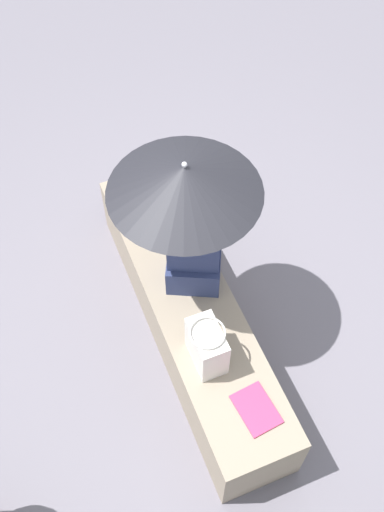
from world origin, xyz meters
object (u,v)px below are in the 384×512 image
(tote_bag_canvas, at_px, (149,193))
(magazine, at_px, (256,409))
(person_seated, at_px, (194,243))
(handbag_black, at_px, (207,346))
(parasol, at_px, (185,180))

(tote_bag_canvas, xyz_separation_m, magazine, (-1.63, -0.06, -0.17))
(person_seated, distance_m, magazine, 1.04)
(handbag_black, height_order, tote_bag_canvas, tote_bag_canvas)
(parasol, bearing_deg, person_seated, -124.55)
(magazine, bearing_deg, tote_bag_canvas, -3.85)
(person_seated, xyz_separation_m, parasol, (0.03, 0.04, 0.56))
(handbag_black, bearing_deg, tote_bag_canvas, -3.80)
(person_seated, height_order, tote_bag_canvas, person_seated)
(tote_bag_canvas, bearing_deg, magazine, -177.97)
(parasol, distance_m, handbag_black, 0.99)
(parasol, bearing_deg, handbag_black, 170.11)
(parasol, relative_size, tote_bag_canvas, 3.04)
(person_seated, bearing_deg, tote_bag_canvas, 5.60)
(handbag_black, distance_m, tote_bag_canvas, 1.22)
(person_seated, relative_size, magazine, 3.21)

